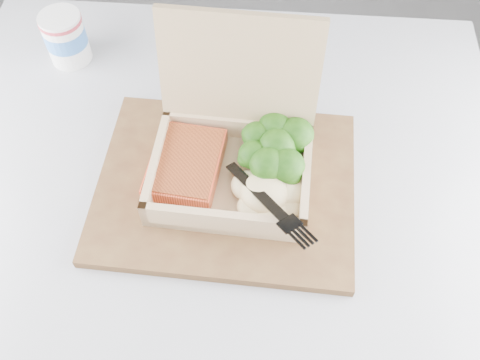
{
  "coord_description": "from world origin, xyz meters",
  "views": [
    {
      "loc": [
        -0.46,
        -0.76,
        1.35
      ],
      "look_at": [
        -0.47,
        -0.38,
        0.78
      ],
      "focal_mm": 40.0,
      "sensor_mm": 36.0,
      "label": 1
    }
  ],
  "objects_px": {
    "takeout_container": "(233,142)",
    "cafe_table": "(214,270)",
    "paper_cup": "(65,36)",
    "serving_tray": "(226,186)"
  },
  "relations": [
    {
      "from": "paper_cup",
      "to": "takeout_container",
      "type": "bearing_deg",
      "value": -38.93
    },
    {
      "from": "serving_tray",
      "to": "takeout_container",
      "type": "bearing_deg",
      "value": 72.5
    },
    {
      "from": "cafe_table",
      "to": "takeout_container",
      "type": "bearing_deg",
      "value": 64.03
    },
    {
      "from": "takeout_container",
      "to": "serving_tray",
      "type": "bearing_deg",
      "value": -101.66
    },
    {
      "from": "serving_tray",
      "to": "paper_cup",
      "type": "height_order",
      "value": "paper_cup"
    },
    {
      "from": "cafe_table",
      "to": "takeout_container",
      "type": "height_order",
      "value": "takeout_container"
    },
    {
      "from": "takeout_container",
      "to": "cafe_table",
      "type": "bearing_deg",
      "value": -110.12
    },
    {
      "from": "takeout_container",
      "to": "paper_cup",
      "type": "distance_m",
      "value": 0.35
    },
    {
      "from": "serving_tray",
      "to": "takeout_container",
      "type": "distance_m",
      "value": 0.06
    },
    {
      "from": "serving_tray",
      "to": "takeout_container",
      "type": "relative_size",
      "value": 1.53
    }
  ]
}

